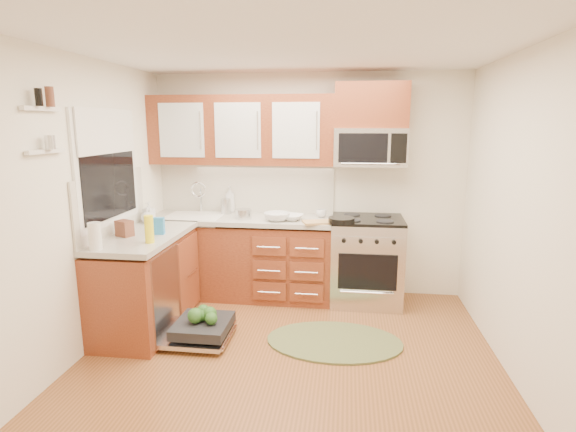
# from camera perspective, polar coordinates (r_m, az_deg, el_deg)

# --- Properties ---
(floor) EXTENTS (3.50, 3.50, 0.00)m
(floor) POSITION_cam_1_polar(r_m,az_deg,el_deg) (3.91, -0.01, -18.20)
(floor) COLOR brown
(floor) RESTS_ON ground
(ceiling) EXTENTS (3.50, 3.50, 0.00)m
(ceiling) POSITION_cam_1_polar(r_m,az_deg,el_deg) (3.44, -0.02, 20.92)
(ceiling) COLOR white
(ceiling) RESTS_ON ground
(wall_back) EXTENTS (3.50, 0.04, 2.50)m
(wall_back) POSITION_cam_1_polar(r_m,az_deg,el_deg) (5.18, 2.53, 3.91)
(wall_back) COLOR white
(wall_back) RESTS_ON ground
(wall_front) EXTENTS (3.50, 0.04, 2.50)m
(wall_front) POSITION_cam_1_polar(r_m,az_deg,el_deg) (1.81, -7.43, -11.05)
(wall_front) COLOR white
(wall_front) RESTS_ON ground
(wall_left) EXTENTS (0.04, 3.50, 2.50)m
(wall_left) POSITION_cam_1_polar(r_m,az_deg,el_deg) (4.07, -25.22, 0.69)
(wall_left) COLOR white
(wall_left) RESTS_ON ground
(wall_right) EXTENTS (0.04, 3.50, 2.50)m
(wall_right) POSITION_cam_1_polar(r_m,az_deg,el_deg) (3.67, 28.17, -0.67)
(wall_right) COLOR white
(wall_right) RESTS_ON ground
(base_cabinet_back) EXTENTS (2.05, 0.60, 0.85)m
(base_cabinet_back) POSITION_cam_1_polar(r_m,az_deg,el_deg) (5.18, -5.90, -5.49)
(base_cabinet_back) COLOR #602415
(base_cabinet_back) RESTS_ON ground
(base_cabinet_left) EXTENTS (0.60, 1.25, 0.85)m
(base_cabinet_left) POSITION_cam_1_polar(r_m,az_deg,el_deg) (4.58, -17.58, -8.30)
(base_cabinet_left) COLOR #602415
(base_cabinet_left) RESTS_ON ground
(countertop_back) EXTENTS (2.07, 0.64, 0.05)m
(countertop_back) POSITION_cam_1_polar(r_m,az_deg,el_deg) (5.05, -6.04, -0.37)
(countertop_back) COLOR #B2AEA2
(countertop_back) RESTS_ON base_cabinet_back
(countertop_left) EXTENTS (0.64, 1.27, 0.05)m
(countertop_left) POSITION_cam_1_polar(r_m,az_deg,el_deg) (4.44, -17.83, -2.54)
(countertop_left) COLOR #B2AEA2
(countertop_left) RESTS_ON base_cabinet_left
(backsplash_back) EXTENTS (2.05, 0.02, 0.57)m
(backsplash_back) POSITION_cam_1_polar(r_m,az_deg,el_deg) (5.28, -5.36, 3.58)
(backsplash_back) COLOR beige
(backsplash_back) RESTS_ON ground
(backsplash_left) EXTENTS (0.02, 1.25, 0.57)m
(backsplash_left) POSITION_cam_1_polar(r_m,az_deg,el_deg) (4.52, -21.47, 1.45)
(backsplash_left) COLOR beige
(backsplash_left) RESTS_ON ground
(upper_cabinets) EXTENTS (2.05, 0.35, 0.75)m
(upper_cabinets) POSITION_cam_1_polar(r_m,az_deg,el_deg) (5.07, -5.92, 10.78)
(upper_cabinets) COLOR #602415
(upper_cabinets) RESTS_ON ground
(cabinet_over_mw) EXTENTS (0.76, 0.35, 0.47)m
(cabinet_over_mw) POSITION_cam_1_polar(r_m,az_deg,el_deg) (4.95, 10.54, 13.65)
(cabinet_over_mw) COLOR #602415
(cabinet_over_mw) RESTS_ON ground
(range) EXTENTS (0.76, 0.64, 0.95)m
(range) POSITION_cam_1_polar(r_m,az_deg,el_deg) (5.02, 9.92, -5.58)
(range) COLOR silver
(range) RESTS_ON ground
(microwave) EXTENTS (0.76, 0.38, 0.40)m
(microwave) POSITION_cam_1_polar(r_m,az_deg,el_deg) (4.92, 10.36, 8.60)
(microwave) COLOR silver
(microwave) RESTS_ON ground
(sink) EXTENTS (0.62, 0.50, 0.26)m
(sink) POSITION_cam_1_polar(r_m,az_deg,el_deg) (5.20, -11.70, -1.33)
(sink) COLOR white
(sink) RESTS_ON ground
(dishwasher) EXTENTS (0.70, 0.60, 0.20)m
(dishwasher) POSITION_cam_1_polar(r_m,az_deg,el_deg) (4.30, -11.25, -13.99)
(dishwasher) COLOR silver
(dishwasher) RESTS_ON ground
(window) EXTENTS (0.03, 1.05, 1.05)m
(window) POSITION_cam_1_polar(r_m,az_deg,el_deg) (4.45, -21.94, 5.71)
(window) COLOR white
(window) RESTS_ON ground
(window_blind) EXTENTS (0.02, 0.96, 0.40)m
(window_blind) POSITION_cam_1_polar(r_m,az_deg,el_deg) (4.42, -21.99, 9.96)
(window_blind) COLOR white
(window_blind) RESTS_ON ground
(shelf_upper) EXTENTS (0.04, 0.40, 0.03)m
(shelf_upper) POSITION_cam_1_polar(r_m,az_deg,el_deg) (3.71, -28.84, 11.85)
(shelf_upper) COLOR white
(shelf_upper) RESTS_ON ground
(shelf_lower) EXTENTS (0.04, 0.40, 0.03)m
(shelf_lower) POSITION_cam_1_polar(r_m,az_deg,el_deg) (3.71, -28.39, 7.24)
(shelf_lower) COLOR white
(shelf_lower) RESTS_ON ground
(rug) EXTENTS (1.37, 1.03, 0.02)m
(rug) POSITION_cam_1_polar(r_m,az_deg,el_deg) (4.24, 5.89, -15.56)
(rug) COLOR #616B3D
(rug) RESTS_ON ground
(skillet) EXTENTS (0.29, 0.29, 0.05)m
(skillet) POSITION_cam_1_polar(r_m,az_deg,el_deg) (4.64, 6.80, -0.50)
(skillet) COLOR black
(skillet) RESTS_ON range
(stock_pot) EXTENTS (0.21, 0.21, 0.11)m
(stock_pot) POSITION_cam_1_polar(r_m,az_deg,el_deg) (4.93, -5.68, 0.27)
(stock_pot) COLOR silver
(stock_pot) RESTS_ON countertop_back
(cutting_board) EXTENTS (0.35, 0.28, 0.02)m
(cutting_board) POSITION_cam_1_polar(r_m,az_deg,el_deg) (4.70, 3.80, -0.79)
(cutting_board) COLOR #AA874D
(cutting_board) RESTS_ON countertop_back
(canister) EXTENTS (0.13, 0.13, 0.18)m
(canister) POSITION_cam_1_polar(r_m,az_deg,el_deg) (5.21, -7.90, 1.24)
(canister) COLOR silver
(canister) RESTS_ON countertop_back
(paper_towel_roll) EXTENTS (0.13, 0.13, 0.23)m
(paper_towel_roll) POSITION_cam_1_polar(r_m,az_deg,el_deg) (4.02, -23.31, -2.36)
(paper_towel_roll) COLOR white
(paper_towel_roll) RESTS_ON countertop_left
(mustard_bottle) EXTENTS (0.10, 0.10, 0.24)m
(mustard_bottle) POSITION_cam_1_polar(r_m,az_deg,el_deg) (4.08, -17.22, -1.61)
(mustard_bottle) COLOR yellow
(mustard_bottle) RESTS_ON countertop_left
(red_bottle) EXTENTS (0.08, 0.08, 0.22)m
(red_bottle) POSITION_cam_1_polar(r_m,az_deg,el_deg) (4.07, -23.26, -2.29)
(red_bottle) COLOR #AA0E11
(red_bottle) RESTS_ON countertop_left
(wooden_box) EXTENTS (0.18, 0.16, 0.15)m
(wooden_box) POSITION_cam_1_polar(r_m,az_deg,el_deg) (4.41, -20.05, -1.48)
(wooden_box) COLOR brown
(wooden_box) RESTS_ON countertop_left
(blue_carton) EXTENTS (0.11, 0.07, 0.16)m
(blue_carton) POSITION_cam_1_polar(r_m,az_deg,el_deg) (4.38, -16.08, -1.22)
(blue_carton) COLOR #2A80C6
(blue_carton) RESTS_ON countertop_left
(bowl_a) EXTENTS (0.31, 0.31, 0.06)m
(bowl_a) POSITION_cam_1_polar(r_m,az_deg,el_deg) (4.84, 0.38, -0.17)
(bowl_a) COLOR #999999
(bowl_a) RESTS_ON countertop_back
(bowl_b) EXTENTS (0.37, 0.37, 0.09)m
(bowl_b) POSITION_cam_1_polar(r_m,az_deg,el_deg) (4.81, -1.42, -0.09)
(bowl_b) COLOR #999999
(bowl_b) RESTS_ON countertop_back
(cup) EXTENTS (0.12, 0.12, 0.09)m
(cup) POSITION_cam_1_polar(r_m,az_deg,el_deg) (4.99, 4.26, 0.34)
(cup) COLOR #999999
(cup) RESTS_ON countertop_back
(soap_bottle_a) EXTENTS (0.13, 0.13, 0.31)m
(soap_bottle_a) POSITION_cam_1_polar(r_m,az_deg,el_deg) (5.29, -7.38, 2.12)
(soap_bottle_a) COLOR #999999
(soap_bottle_a) RESTS_ON countertop_back
(soap_bottle_b) EXTENTS (0.11, 0.12, 0.21)m
(soap_bottle_b) POSITION_cam_1_polar(r_m,az_deg,el_deg) (4.96, -17.25, 0.49)
(soap_bottle_b) COLOR #999999
(soap_bottle_b) RESTS_ON countertop_left
(soap_bottle_c) EXTENTS (0.16, 0.16, 0.17)m
(soap_bottle_c) POSITION_cam_1_polar(r_m,az_deg,el_deg) (4.92, -17.45, 0.12)
(soap_bottle_c) COLOR #999999
(soap_bottle_c) RESTS_ON countertop_left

